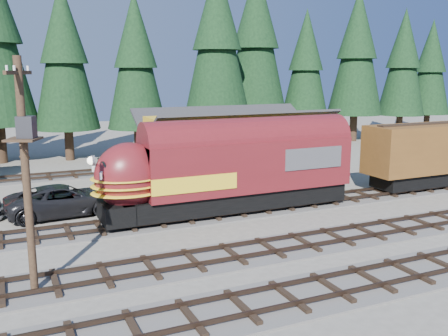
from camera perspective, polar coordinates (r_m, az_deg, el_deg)
name	(u,v)px	position (r m, az deg, el deg)	size (l,w,h in m)	color
ground	(323,226)	(26.06, 11.20, -6.53)	(120.00, 120.00, 0.00)	#6B665B
track_siding	(413,190)	(35.32, 20.74, -2.33)	(68.00, 3.20, 0.33)	#4C4947
track_spur	(71,176)	(39.18, -17.05, -0.84)	(32.00, 3.20, 0.33)	#4C4947
depot	(234,142)	(34.28, 1.19, 2.94)	(12.80, 7.00, 5.30)	gold
conifer_backdrop	(209,47)	(47.43, -1.73, 13.63)	(80.28, 22.86, 16.09)	black
locomotive	(223,173)	(27.00, -0.12, -0.54)	(14.62, 2.91, 3.97)	black
utility_pole	(26,162)	(18.17, -21.70, 0.61)	(1.34, 1.88, 8.25)	black
pickup_truck_a	(64,200)	(28.60, -17.83, -3.52)	(2.81, 6.09, 1.69)	black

